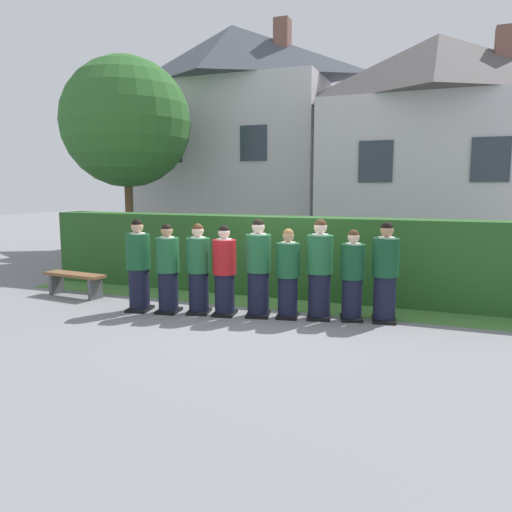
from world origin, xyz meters
TOP-DOWN VIEW (x-y plane):
  - ground_plane at (0.00, 0.00)m, footprint 60.00×60.00m
  - student_front_row_0 at (-2.11, -0.40)m, footprint 0.46×0.53m
  - student_front_row_1 at (-1.55, -0.33)m, footprint 0.43×0.50m
  - student_front_row_2 at (-1.02, -0.18)m, footprint 0.46×0.53m
  - student_in_red_blazer at (-0.54, -0.13)m, footprint 0.43×0.50m
  - student_front_row_4 at (0.04, 0.01)m, footprint 0.49×0.57m
  - student_front_row_5 at (0.55, 0.09)m, footprint 0.42×0.52m
  - student_front_row_6 at (1.06, 0.23)m, footprint 0.49×0.57m
  - student_front_row_7 at (1.60, 0.33)m, footprint 0.45×0.51m
  - student_front_row_8 at (2.12, 0.43)m, footprint 0.45×0.55m
  - hedge at (0.00, 1.75)m, footprint 11.03×0.70m
  - school_building_main at (2.58, 7.75)m, footprint 6.56×4.06m
  - school_building_annex at (-4.26, 8.77)m, footprint 7.11×3.82m
  - oak_tree_left at (-5.78, 4.56)m, footprint 3.72×3.72m
  - wooden_bench at (-4.00, 0.11)m, footprint 1.43×0.51m
  - lawn_strip at (0.00, 0.95)m, footprint 11.03×0.90m

SIDE VIEW (x-z plane):
  - ground_plane at x=0.00m, z-range 0.00..0.00m
  - lawn_strip at x=0.00m, z-range 0.00..0.01m
  - wooden_bench at x=-4.00m, z-range 0.11..0.59m
  - student_front_row_7 at x=1.60m, z-range -0.04..1.49m
  - student_front_row_5 at x=0.55m, z-range -0.04..1.49m
  - student_in_red_blazer at x=-0.54m, z-range -0.04..1.54m
  - student_front_row_1 at x=-1.55m, z-range -0.04..1.55m
  - student_front_row_2 at x=-1.02m, z-range -0.04..1.56m
  - student_front_row_8 at x=2.12m, z-range -0.04..1.62m
  - student_front_row_0 at x=-2.11m, z-range -0.04..1.62m
  - student_front_row_4 at x=0.04m, z-range -0.04..1.65m
  - student_front_row_6 at x=1.06m, z-range -0.04..1.66m
  - hedge at x=0.00m, z-range 0.00..1.63m
  - school_building_main at x=2.58m, z-range 0.09..6.61m
  - school_building_annex at x=-4.26m, z-range 0.10..7.89m
  - oak_tree_left at x=-5.78m, z-range 1.10..7.03m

